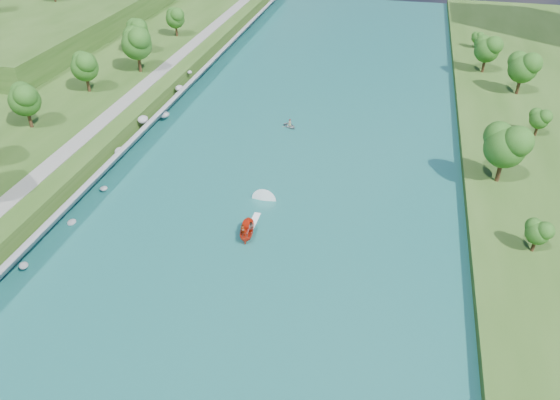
# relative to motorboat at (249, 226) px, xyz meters

# --- Properties ---
(ground) EXTENTS (260.00, 260.00, 0.00)m
(ground) POSITION_rel_motorboat_xyz_m (0.73, -8.39, -0.86)
(ground) COLOR #2D5119
(ground) RESTS_ON ground
(river_water) EXTENTS (55.00, 240.00, 0.10)m
(river_water) POSITION_rel_motorboat_xyz_m (0.73, 11.61, -0.81)
(river_water) COLOR #175857
(river_water) RESTS_ON ground
(ridge_west) EXTENTS (60.00, 120.00, 9.00)m
(ridge_west) POSITION_rel_motorboat_xyz_m (-81.77, 86.61, 3.64)
(ridge_west) COLOR #2D5119
(ridge_west) RESTS_ON ground
(riprap_bank) EXTENTS (4.25, 236.00, 4.33)m
(riprap_bank) POSITION_rel_motorboat_xyz_m (-25.13, 11.03, 0.95)
(riprap_bank) COLOR slate
(riprap_bank) RESTS_ON ground
(riverside_path) EXTENTS (3.00, 200.00, 0.10)m
(riverside_path) POSITION_rel_motorboat_xyz_m (-31.77, 11.61, 2.69)
(riverside_path) COLOR gray
(riverside_path) RESTS_ON berm_west
(trees_east) EXTENTS (19.82, 132.68, 11.38)m
(trees_east) POSITION_rel_motorboat_xyz_m (39.22, 16.40, 5.52)
(trees_east) COLOR #284C14
(trees_east) RESTS_ON berm_east
(motorboat) EXTENTS (3.60, 19.15, 1.98)m
(motorboat) POSITION_rel_motorboat_xyz_m (0.00, 0.00, 0.00)
(motorboat) COLOR red
(motorboat) RESTS_ON river_water
(raft) EXTENTS (3.50, 3.36, 1.57)m
(raft) POSITION_rel_motorboat_xyz_m (-1.48, 31.96, -0.41)
(raft) COLOR gray
(raft) RESTS_ON river_water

